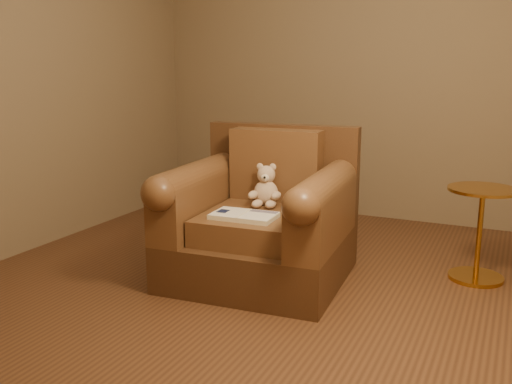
% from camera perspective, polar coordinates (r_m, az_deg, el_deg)
% --- Properties ---
extents(floor, '(4.00, 4.00, 0.00)m').
position_cam_1_polar(floor, '(3.78, 1.63, -9.27)').
color(floor, '#57331E').
rests_on(floor, ground).
extents(room, '(4.02, 4.02, 2.71)m').
position_cam_1_polar(room, '(3.52, 1.81, 17.60)').
color(room, '#7C674C').
rests_on(room, ground).
extents(armchair, '(1.17, 1.12, 0.99)m').
position_cam_1_polar(armchair, '(3.82, 0.62, -2.95)').
color(armchair, '#472B17').
rests_on(armchair, floor).
extents(teddy_bear, '(0.21, 0.24, 0.29)m').
position_cam_1_polar(teddy_bear, '(3.86, 0.97, 0.26)').
color(teddy_bear, '#CBAA8E').
rests_on(teddy_bear, armchair).
extents(guidebook, '(0.41, 0.26, 0.03)m').
position_cam_1_polar(guidebook, '(3.55, -1.21, -2.38)').
color(guidebook, beige).
rests_on(guidebook, armchair).
extents(side_table, '(0.45, 0.45, 0.63)m').
position_cam_1_polar(side_table, '(4.05, 21.46, -3.64)').
color(side_table, '#C48A36').
rests_on(side_table, floor).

